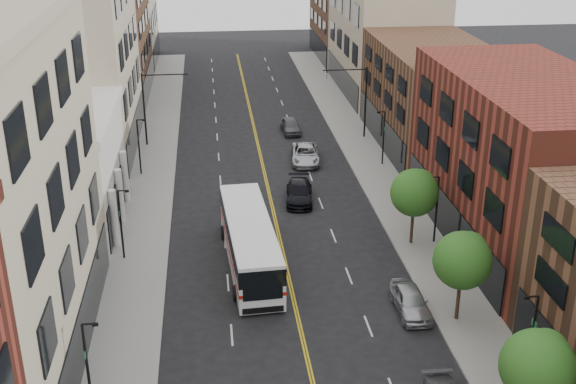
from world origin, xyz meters
name	(u,v)px	position (x,y,z in m)	size (l,w,h in m)	color
sidewalk_left	(149,196)	(-10.00, 35.00, 0.07)	(4.00, 110.00, 0.15)	gray
sidewalk_right	(384,185)	(10.00, 35.00, 0.07)	(4.00, 110.00, 0.15)	gray
bldg_l_white	(47,173)	(-17.00, 31.00, 4.00)	(10.00, 14.00, 8.00)	silver
bldg_l_far_a	(75,58)	(-17.00, 48.00, 9.00)	(10.00, 20.00, 18.00)	tan
bldg_l_far_b	(103,34)	(-17.00, 68.00, 7.50)	(10.00, 20.00, 15.00)	brown
bldg_r_mid	(524,162)	(17.00, 24.00, 6.00)	(10.00, 22.00, 12.00)	maroon
bldg_r_far_a	(433,97)	(17.00, 45.00, 5.00)	(10.00, 20.00, 10.00)	brown
bldg_r_far_b	(384,35)	(17.00, 66.00, 7.00)	(10.00, 22.00, 14.00)	tan
bldg_r_far_c	(352,20)	(17.00, 86.00, 5.50)	(10.00, 18.00, 11.00)	brown
tree_r_1	(539,364)	(9.39, 4.07, 4.13)	(3.40, 3.40, 5.59)	black
tree_r_2	(463,258)	(9.39, 14.07, 4.13)	(3.40, 3.40, 5.59)	black
tree_r_3	(415,191)	(9.39, 24.07, 4.13)	(3.40, 3.40, 5.59)	black
lamp_l_1	(88,363)	(-10.95, 8.00, 2.97)	(0.81, 0.55, 5.05)	black
lamp_l_2	(121,221)	(-10.95, 24.00, 2.97)	(0.81, 0.55, 5.05)	black
lamp_l_3	(139,144)	(-10.95, 40.00, 2.97)	(0.81, 0.55, 5.05)	black
lamp_r_1	(532,334)	(10.95, 8.00, 2.97)	(0.81, 0.55, 5.05)	black
lamp_r_2	(436,206)	(10.95, 24.00, 2.97)	(0.81, 0.55, 5.05)	black
lamp_r_3	(383,135)	(10.95, 40.00, 2.97)	(0.81, 0.55, 5.05)	black
signal_mast_left	(151,100)	(-10.27, 48.00, 4.65)	(4.49, 0.18, 7.20)	black
signal_mast_right	(359,94)	(10.27, 48.00, 4.65)	(4.49, 0.18, 7.20)	black
city_bus	(250,240)	(-2.41, 22.17, 1.95)	(3.69, 13.19, 3.36)	white
car_parked_far	(410,301)	(6.83, 15.25, 0.77)	(1.81, 4.51, 1.54)	#AEB0B6
car_lane_behind	(239,196)	(-2.58, 32.54, 0.70)	(1.48, 4.23, 1.39)	#545359
car_lane_a	(299,193)	(2.31, 32.66, 0.76)	(2.12, 5.21, 1.51)	black
car_lane_b	(305,154)	(4.06, 41.71, 0.77)	(2.57, 5.58, 1.55)	#B7BBC0
car_lane_c	(291,126)	(3.70, 50.62, 0.75)	(1.77, 4.40, 1.50)	#4D4E53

